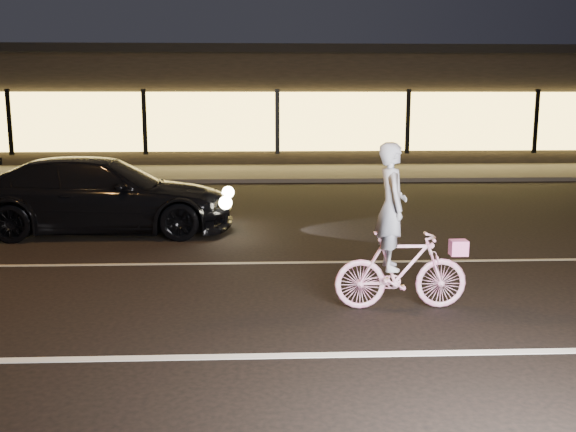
{
  "coord_description": "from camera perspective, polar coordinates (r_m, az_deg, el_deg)",
  "views": [
    {
      "loc": [
        -0.59,
        -7.28,
        2.45
      ],
      "look_at": [
        -0.25,
        0.6,
        0.97
      ],
      "focal_mm": 40.0,
      "sensor_mm": 36.0,
      "label": 1
    }
  ],
  "objects": [
    {
      "name": "storefront",
      "position": [
        26.26,
        -1.21,
        9.92
      ],
      "size": [
        25.4,
        8.42,
        4.2
      ],
      "color": "black",
      "rests_on": "ground"
    },
    {
      "name": "cyclist",
      "position": [
        7.51,
        9.8,
        -3.1
      ],
      "size": [
        1.55,
        0.53,
        1.95
      ],
      "rotation": [
        0.0,
        0.0,
        1.57
      ],
      "color": "#DF3B8D",
      "rests_on": "ground"
    },
    {
      "name": "sidewalk",
      "position": [
        20.43,
        -0.81,
        3.86
      ],
      "size": [
        30.0,
        4.0,
        0.12
      ],
      "primitive_type": "cube",
      "color": "#383533",
      "rests_on": "ground"
    },
    {
      "name": "lane_stripe_near",
      "position": [
        6.31,
        3.15,
        -12.24
      ],
      "size": [
        60.0,
        0.12,
        0.01
      ],
      "primitive_type": "cube",
      "color": "silver",
      "rests_on": "ground"
    },
    {
      "name": "sedan",
      "position": [
        12.13,
        -16.17,
        1.79
      ],
      "size": [
        4.75,
        1.97,
        1.37
      ],
      "rotation": [
        0.0,
        0.0,
        1.58
      ],
      "color": "black",
      "rests_on": "ground"
    },
    {
      "name": "ground",
      "position": [
        7.71,
        2.06,
        -7.95
      ],
      "size": [
        90.0,
        90.0,
        0.0
      ],
      "primitive_type": "plane",
      "color": "black",
      "rests_on": "ground"
    },
    {
      "name": "lane_stripe_far",
      "position": [
        9.62,
        1.12,
        -4.15
      ],
      "size": [
        60.0,
        0.1,
        0.01
      ],
      "primitive_type": "cube",
      "color": "gray",
      "rests_on": "ground"
    }
  ]
}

